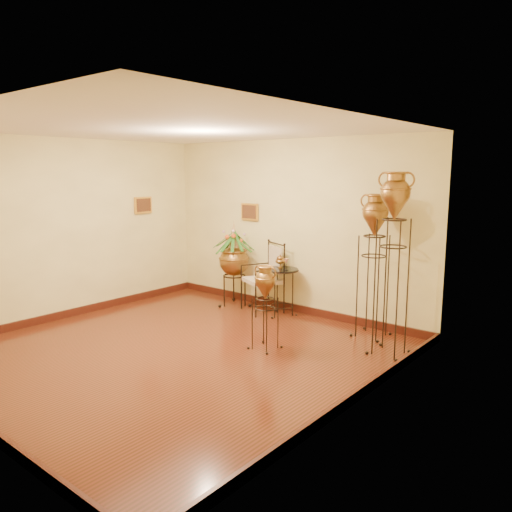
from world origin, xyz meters
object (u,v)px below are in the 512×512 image
Objects in this scene: amphora_tall at (392,262)px; armchair at (262,277)px; amphora_mid at (373,265)px; side_table at (282,291)px; planter_urn at (234,257)px.

armchair is at bearing 168.30° from amphora_tall.
amphora_mid is (-0.49, 0.50, -0.16)m from amphora_tall.
amphora_mid reaches higher than side_table.
armchair is at bearing 179.64° from amphora_mid.
amphora_mid is at bearing -0.48° from side_table.
armchair is at bearing -179.87° from side_table.
armchair is 0.43m from side_table.
amphora_mid is 1.35× the size of planter_urn.
amphora_mid is at bearing 24.38° from armchair.
amphora_mid is 2.60m from planter_urn.
amphora_tall is 2.04× the size of armchair.
amphora_tall reaches higher than side_table.
amphora_mid is at bearing -0.27° from planter_urn.
planter_urn is at bearing 179.73° from amphora_mid.
amphora_tall is 3.15m from planter_urn.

